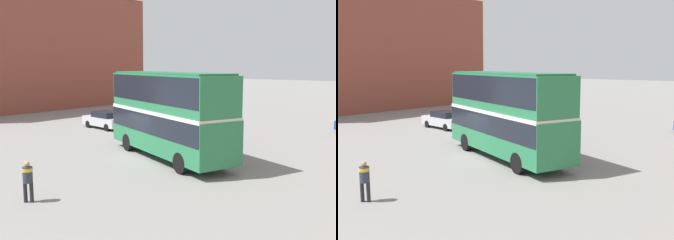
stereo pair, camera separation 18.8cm
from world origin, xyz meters
TOP-DOWN VIEW (x-y plane):
  - ground_plane at (0.00, 0.00)m, footprint 240.00×240.00m
  - building_row_left at (-28.75, 10.26)m, footprint 9.90×31.00m
  - double_decker_bus at (1.53, 0.57)m, footprint 10.30×5.81m
  - pedestrian_foreground at (2.06, -8.71)m, footprint 0.57×0.57m
  - parked_car_kerb_far at (-9.49, 5.48)m, footprint 4.48×2.21m

SIDE VIEW (x-z plane):
  - ground_plane at x=0.00m, z-range 0.00..0.00m
  - parked_car_kerb_far at x=-9.49m, z-range 0.01..1.49m
  - pedestrian_foreground at x=2.06m, z-range 0.19..1.85m
  - double_decker_bus at x=1.53m, z-range 0.36..5.34m
  - building_row_left at x=-28.75m, z-range 0.01..14.88m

